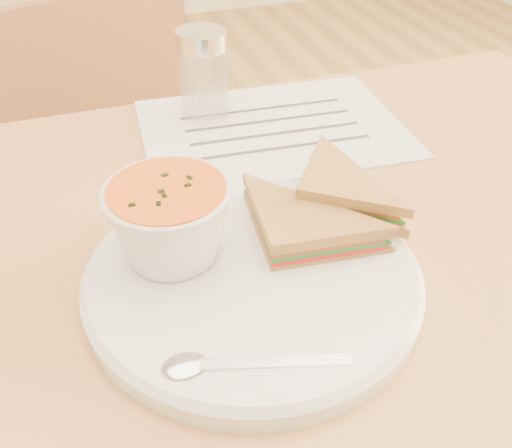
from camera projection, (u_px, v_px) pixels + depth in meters
name	position (u px, v px, depth m)	size (l,w,h in m)	color
chair_far	(163.00, 241.00, 1.08)	(0.37, 0.37, 0.83)	brown
plate	(253.00, 277.00, 0.50)	(0.29, 0.29, 0.02)	white
soup_bowl	(171.00, 226.00, 0.48)	(0.11, 0.11, 0.07)	white
sandwich_half_a	(271.00, 262.00, 0.48)	(0.11, 0.11, 0.03)	#BE9643
sandwich_half_b	(295.00, 204.00, 0.52)	(0.11, 0.11, 0.03)	#BE9643
spoon	(256.00, 364.00, 0.41)	(0.18, 0.04, 0.01)	silver
paper_menu	(273.00, 128.00, 0.73)	(0.33, 0.24, 0.00)	white
condiment_shaker	(204.00, 76.00, 0.72)	(0.06, 0.06, 0.11)	silver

